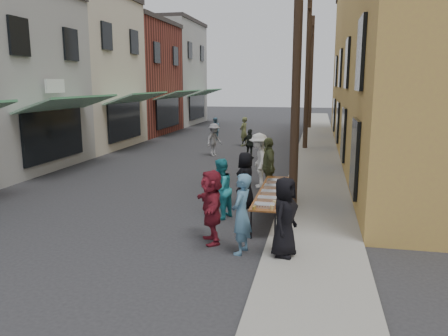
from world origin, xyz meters
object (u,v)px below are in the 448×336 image
at_px(catering_tray_sausage, 265,205).
at_px(guest_front_c, 220,189).
at_px(server, 285,217).
at_px(utility_pole_far, 311,73).
at_px(utility_pole_mid, 308,69).
at_px(guest_front_a, 246,180).
at_px(serving_table, 272,192).
at_px(utility_pole_near, 297,55).

xyz_separation_m(catering_tray_sausage, guest_front_c, (-1.37, 1.18, 0.05)).
bearing_deg(server, utility_pole_far, 16.43).
distance_m(utility_pole_mid, guest_front_c, 14.21).
distance_m(utility_pole_mid, guest_front_a, 12.91).
bearing_deg(catering_tray_sausage, utility_pole_mid, 87.94).
bearing_deg(guest_front_a, utility_pole_far, -171.81).
xyz_separation_m(guest_front_a, server, (1.46, -3.84, 0.11)).
height_order(serving_table, server, server).
xyz_separation_m(utility_pole_far, guest_front_a, (-1.41, -24.30, -3.66)).
distance_m(utility_pole_mid, server, 16.52).
xyz_separation_m(utility_pole_far, serving_table, (-0.53, -25.13, -3.79)).
height_order(catering_tray_sausage, server, server).
bearing_deg(utility_pole_near, serving_table, -115.26).
bearing_deg(utility_pole_mid, catering_tray_sausage, -92.06).
height_order(utility_pole_mid, catering_tray_sausage, utility_pole_mid).
bearing_deg(catering_tray_sausage, guest_front_a, 109.43).
bearing_deg(server, catering_tray_sausage, 39.56).
xyz_separation_m(utility_pole_far, guest_front_c, (-1.90, -25.60, -3.66)).
bearing_deg(catering_tray_sausage, server, -66.77).
relative_size(serving_table, server, 2.35).
xyz_separation_m(utility_pole_far, catering_tray_sausage, (-0.53, -26.78, -3.71)).
distance_m(serving_table, guest_front_c, 1.45).
bearing_deg(catering_tray_sausage, utility_pole_far, 88.86).
xyz_separation_m(serving_table, server, (0.58, -3.01, 0.24)).
bearing_deg(guest_front_a, guest_front_c, -9.24).
xyz_separation_m(utility_pole_near, utility_pole_far, (0.00, 24.00, 0.00)).
bearing_deg(utility_pole_mid, serving_table, -92.32).
height_order(utility_pole_near, guest_front_a, utility_pole_near).
bearing_deg(utility_pole_far, guest_front_c, -94.25).
height_order(utility_pole_mid, guest_front_a, utility_pole_mid).
distance_m(utility_pole_near, serving_table, 3.99).
bearing_deg(utility_pole_mid, server, -89.82).
height_order(utility_pole_near, serving_table, utility_pole_near).
relative_size(utility_pole_near, utility_pole_far, 1.00).
bearing_deg(guest_front_c, utility_pole_near, 151.62).
bearing_deg(guest_front_a, server, 32.30).
xyz_separation_m(guest_front_a, guest_front_c, (-0.49, -1.30, 0.00)).
bearing_deg(guest_front_c, serving_table, 130.48).
bearing_deg(guest_front_c, utility_pole_far, -162.67).
relative_size(utility_pole_mid, serving_table, 2.25).
bearing_deg(utility_pole_mid, guest_front_c, -97.96).
distance_m(serving_table, server, 3.07).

